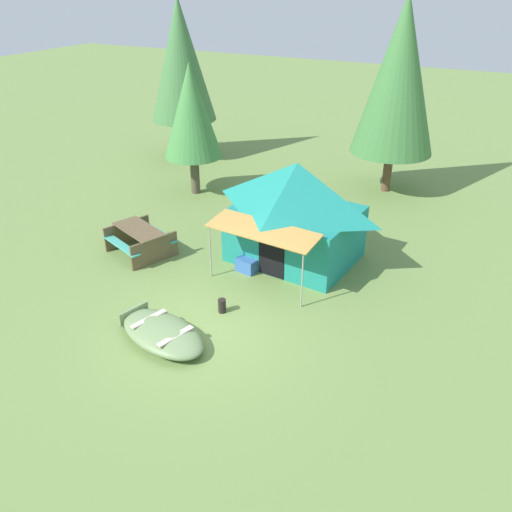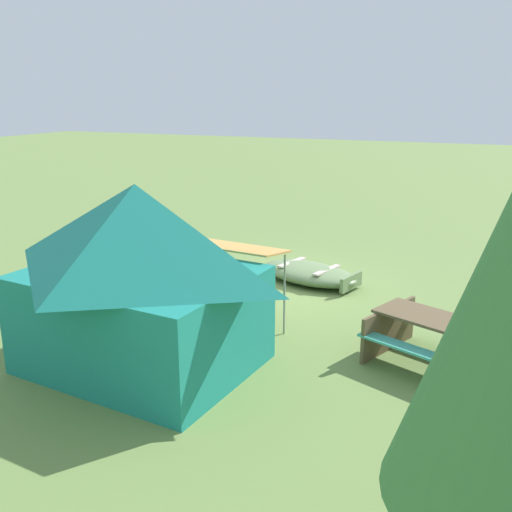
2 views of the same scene
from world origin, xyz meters
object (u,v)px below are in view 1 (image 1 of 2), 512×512
at_px(beached_rowboat, 162,333).
at_px(canvas_cabin_tent, 296,211).
at_px(cooler_box, 247,265).
at_px(picnic_table, 140,238).
at_px(fuel_can, 222,306).
at_px(pine_tree_back_left, 181,60).
at_px(pine_tree_back_right, 399,76).
at_px(pine_tree_far_center, 191,112).

distance_m(beached_rowboat, canvas_cabin_tent, 5.09).
xyz_separation_m(canvas_cabin_tent, cooler_box, (-0.84, -1.28, -1.26)).
distance_m(picnic_table, fuel_can, 3.90).
relative_size(pine_tree_back_left, pine_tree_back_right, 0.96).
relative_size(picnic_table, fuel_can, 6.18).
distance_m(picnic_table, pine_tree_far_center, 5.43).
height_order(fuel_can, pine_tree_far_center, pine_tree_far_center).
xyz_separation_m(beached_rowboat, pine_tree_far_center, (-4.11, 7.80, 2.74)).
height_order(picnic_table, pine_tree_far_center, pine_tree_far_center).
height_order(picnic_table, fuel_can, picnic_table).
bearing_deg(pine_tree_back_right, pine_tree_back_left, 179.30).
height_order(canvas_cabin_tent, cooler_box, canvas_cabin_tent).
distance_m(picnic_table, pine_tree_back_left, 9.67).
relative_size(canvas_cabin_tent, pine_tree_back_right, 0.57).
relative_size(cooler_box, pine_tree_back_right, 0.08).
height_order(canvas_cabin_tent, fuel_can, canvas_cabin_tent).
distance_m(pine_tree_back_left, pine_tree_far_center, 4.49).
bearing_deg(pine_tree_far_center, fuel_can, -52.88).
distance_m(canvas_cabin_tent, cooler_box, 1.98).
height_order(picnic_table, pine_tree_back_right, pine_tree_back_right).
relative_size(cooler_box, pine_tree_far_center, 0.12).
bearing_deg(beached_rowboat, pine_tree_far_center, 117.80).
relative_size(beached_rowboat, pine_tree_back_left, 0.40).
bearing_deg(pine_tree_back_right, pine_tree_far_center, -151.45).
distance_m(cooler_box, pine_tree_back_left, 11.10).
xyz_separation_m(picnic_table, pine_tree_far_center, (-1.15, 4.70, 2.46)).
bearing_deg(picnic_table, fuel_can, -23.32).
distance_m(cooler_box, pine_tree_far_center, 6.68).
distance_m(canvas_cabin_tent, pine_tree_far_center, 6.17).
relative_size(beached_rowboat, cooler_box, 4.71).
height_order(beached_rowboat, picnic_table, picnic_table).
xyz_separation_m(beached_rowboat, pine_tree_back_left, (-6.78, 11.25, 3.78)).
height_order(pine_tree_back_left, pine_tree_far_center, pine_tree_back_left).
relative_size(picnic_table, pine_tree_back_left, 0.33).
distance_m(cooler_box, pine_tree_back_right, 8.73).
distance_m(beached_rowboat, pine_tree_far_center, 9.23).
height_order(beached_rowboat, pine_tree_far_center, pine_tree_far_center).
distance_m(beached_rowboat, cooler_box, 3.55).
height_order(fuel_can, pine_tree_back_right, pine_tree_back_right).
distance_m(picnic_table, cooler_box, 3.24).
relative_size(canvas_cabin_tent, picnic_table, 1.81).
height_order(canvas_cabin_tent, pine_tree_far_center, pine_tree_far_center).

